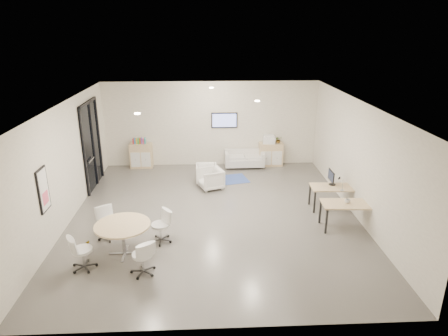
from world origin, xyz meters
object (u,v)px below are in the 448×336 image
sideboard_left (141,156)px  desk_front (348,206)px  round_table (123,228)px  armchair_right (206,173)px  desk_rear (333,189)px  loveseat (244,159)px  sideboard_right (271,154)px  armchair_left (211,178)px

sideboard_left → desk_front: sideboard_left is taller
desk_front → round_table: 5.77m
armchair_right → desk_rear: bearing=-31.9°
loveseat → desk_front: bearing=-66.2°
sideboard_right → desk_rear: bearing=-72.8°
sideboard_left → desk_rear: sideboard_left is taller
round_table → sideboard_left: bearing=94.5°
sideboard_left → desk_front: size_ratio=0.67×
armchair_left → sideboard_right: bearing=114.0°
sideboard_left → armchair_left: (2.59, -2.22, -0.09)m
round_table → desk_front: bearing=10.5°
sideboard_right → desk_rear: sideboard_right is taller
desk_rear → armchair_right: bearing=152.3°
loveseat → armchair_left: size_ratio=1.99×
desk_front → round_table: bearing=-166.3°
sideboard_left → desk_front: (6.16, -5.13, 0.17)m
desk_rear → desk_front: bearing=-86.5°
sideboard_left → round_table: size_ratio=0.72×
sideboard_left → sideboard_right: sideboard_left is taller
armchair_right → round_table: 4.90m
loveseat → armchair_right: armchair_right is taller
armchair_right → sideboard_right: bearing=33.4°
desk_front → sideboard_left: bearing=143.4°
sideboard_right → round_table: bearing=-125.8°
armchair_left → armchair_right: armchair_left is taller
armchair_left → loveseat: bearing=128.5°
desk_rear → sideboard_left: bearing=150.7°
loveseat → armchair_right: (-1.45, -1.57, 0.06)m
round_table → sideboard_right: bearing=54.2°
sideboard_right → armchair_left: sideboard_right is taller
loveseat → desk_front: size_ratio=1.06×
sideboard_left → loveseat: bearing=-1.9°
desk_rear → desk_front: size_ratio=0.96×
armchair_right → round_table: bearing=-114.8°
round_table → armchair_left: bearing=62.0°
armchair_right → desk_front: size_ratio=0.51×
armchair_right → sideboard_left: bearing=144.2°
sideboard_left → round_table: (0.49, -6.18, 0.24)m
sideboard_left → desk_front: bearing=-39.8°
sideboard_right → armchair_right: bearing=-145.6°
loveseat → armchair_right: size_ratio=2.06×
sideboard_right → armchair_right: size_ratio=1.24×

